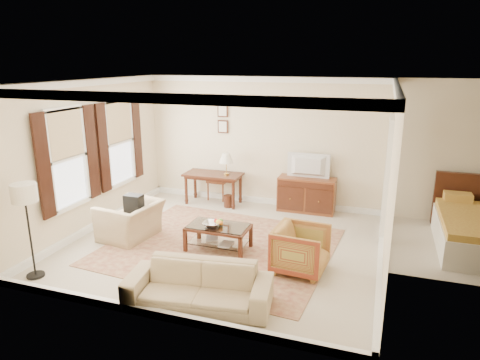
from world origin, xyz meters
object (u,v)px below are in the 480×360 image
Objects in this scene: coffee_table at (218,231)px; sofa at (198,279)px; striped_armchair at (301,247)px; club_armchair at (130,214)px; writing_desk at (213,178)px; sideboard at (307,195)px; tv at (308,158)px.

coffee_table is 1.78m from sofa.
club_armchair reaches higher than striped_armchair.
club_armchair is (-0.71, -2.36, -0.15)m from writing_desk.
striped_armchair is 1.80m from sofa.
striped_armchair is 0.41× the size of sofa.
striped_armchair is (2.56, -2.66, -0.20)m from writing_desk.
sideboard is at bearing 65.99° from coffee_table.
coffee_table is 1.76m from club_armchair.
sofa is (-0.71, -4.22, 0.00)m from sideboard.
writing_desk is 2.47m from club_armchair.
tv reaches higher than sofa.
sideboard is at bearing 72.69° from sofa.
tv is 0.81× the size of coffee_table.
striped_armchair reaches higher than sideboard.
club_armchair is at bearing -138.63° from sideboard.
sofa is at bearing -77.21° from coffee_table.
striped_armchair is at bearing 43.51° from sofa.
club_armchair reaches higher than sofa.
tv is 2.83m from coffee_table.
sideboard is at bearing 13.31° from striped_armchair.
coffee_table is at bearing 82.54° from striped_armchair.
writing_desk is at bearing 101.71° from sofa.
tv reaches higher than club_armchair.
club_armchair is (-2.86, -2.52, 0.08)m from sideboard.
striped_armchair is 3.29m from club_armchair.
sofa is (-0.71, -4.20, -0.82)m from tv.
sideboard reaches higher than coffee_table.
sofa reaches higher than sideboard.
coffee_table is at bearing -114.01° from sideboard.
writing_desk is 1.06× the size of sideboard.
club_armchair is at bearing -106.83° from writing_desk.
writing_desk is at bearing 114.12° from coffee_table.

